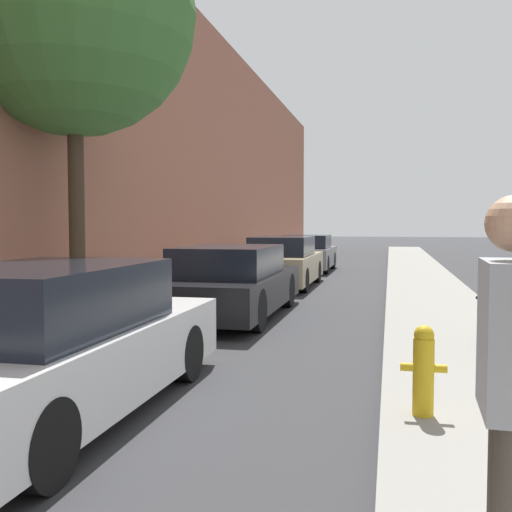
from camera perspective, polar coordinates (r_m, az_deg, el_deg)
ground_plane at (r=15.27m, az=5.24°, el=-3.34°), size 120.00×120.00×0.00m
sidewalk_left at (r=15.90m, az=-5.19°, el=-2.86°), size 2.00×52.00×0.12m
sidewalk_right at (r=15.17m, az=16.18°, el=-3.27°), size 2.00×52.00×0.12m
building_facade_left at (r=16.46m, az=-9.84°, el=11.63°), size 0.70×52.00×8.32m
parked_car_white at (r=5.64m, az=-18.85°, el=-8.13°), size 1.69×4.45×1.37m
parked_car_black at (r=10.96m, az=-2.41°, el=-2.57°), size 1.80×4.69×1.31m
parked_car_champagne at (r=16.17m, az=2.63°, el=-0.66°), size 1.69×4.32×1.36m
parked_car_grey at (r=21.47m, az=4.94°, el=0.22°), size 1.77×3.92×1.30m
street_tree_near at (r=10.87m, az=-17.09°, el=21.33°), size 4.00×4.00×7.04m
fire_hydrant at (r=5.26m, az=15.74°, el=-10.38°), size 0.38×0.18×0.76m
pedestrian at (r=2.69m, az=23.20°, el=-10.80°), size 0.25×0.45×1.73m
bicycle at (r=8.19m, az=22.18°, el=-5.93°), size 0.44×1.67×0.68m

